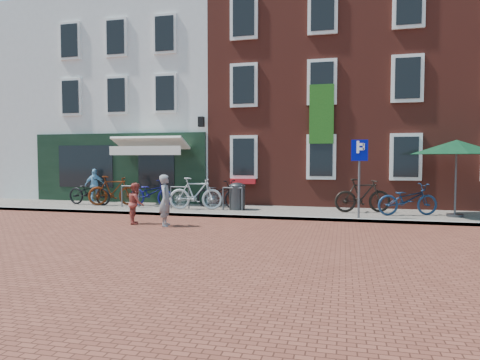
% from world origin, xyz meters
% --- Properties ---
extents(ground, '(80.00, 80.00, 0.00)m').
position_xyz_m(ground, '(0.00, 0.00, 0.00)').
color(ground, brown).
extents(sidewalk, '(24.00, 3.00, 0.10)m').
position_xyz_m(sidewalk, '(1.00, 1.50, 0.05)').
color(sidewalk, slate).
rests_on(sidewalk, ground).
extents(building_stucco, '(8.00, 8.00, 9.00)m').
position_xyz_m(building_stucco, '(-5.00, 7.00, 4.50)').
color(building_stucco, silver).
rests_on(building_stucco, ground).
extents(building_brick_mid, '(6.00, 8.00, 10.00)m').
position_xyz_m(building_brick_mid, '(2.00, 7.00, 5.00)').
color(building_brick_mid, maroon).
rests_on(building_brick_mid, ground).
extents(building_brick_right, '(6.00, 8.00, 10.00)m').
position_xyz_m(building_brick_right, '(8.00, 7.00, 5.00)').
color(building_brick_right, maroon).
rests_on(building_brick_right, ground).
extents(filler_left, '(7.00, 8.00, 9.00)m').
position_xyz_m(filler_left, '(-12.50, 7.00, 4.50)').
color(filler_left, silver).
rests_on(filler_left, ground).
extents(litter_bin, '(0.57, 0.57, 1.04)m').
position_xyz_m(litter_bin, '(0.61, 1.45, 0.64)').
color(litter_bin, '#333436').
rests_on(litter_bin, sidewalk).
extents(parking_sign, '(0.50, 0.08, 2.43)m').
position_xyz_m(parking_sign, '(4.80, 0.24, 1.77)').
color(parking_sign, '#4C4C4F').
rests_on(parking_sign, sidewalk).
extents(parasol, '(2.75, 2.75, 2.53)m').
position_xyz_m(parasol, '(7.78, 1.30, 2.39)').
color(parasol, '#4C4C4F').
rests_on(parasol, sidewalk).
extents(woman, '(0.47, 0.61, 1.49)m').
position_xyz_m(woman, '(-0.64, -2.04, 0.74)').
color(woman, gray).
rests_on(woman, ground).
extents(boy, '(0.67, 0.73, 1.23)m').
position_xyz_m(boy, '(-1.68, -1.83, 0.61)').
color(boy, '#A03E35').
rests_on(boy, ground).
extents(cafe_person, '(0.89, 0.61, 1.41)m').
position_xyz_m(cafe_person, '(-5.89, 2.60, 0.80)').
color(cafe_person, '#7EBCE2').
rests_on(cafe_person, sidewalk).
extents(bicycle_0, '(2.05, 0.92, 1.04)m').
position_xyz_m(bicycle_0, '(-5.47, 1.57, 0.62)').
color(bicycle_0, black).
rests_on(bicycle_0, sidewalk).
extents(bicycle_1, '(2.00, 1.14, 1.16)m').
position_xyz_m(bicycle_1, '(-4.45, 1.60, 0.68)').
color(bicycle_1, '#531D08').
rests_on(bicycle_1, sidewalk).
extents(bicycle_2, '(2.08, 1.08, 1.04)m').
position_xyz_m(bicycle_2, '(-2.88, 1.70, 0.62)').
color(bicycle_2, '#0E0E51').
rests_on(bicycle_2, sidewalk).
extents(bicycle_3, '(1.99, 0.87, 1.16)m').
position_xyz_m(bicycle_3, '(-0.85, 1.11, 0.68)').
color(bicycle_3, '#B0B1B3').
rests_on(bicycle_3, sidewalk).
extents(bicycle_4, '(2.10, 1.35, 1.04)m').
position_xyz_m(bicycle_4, '(-0.23, 1.83, 0.62)').
color(bicycle_4, black).
rests_on(bicycle_4, sidewalk).
extents(bicycle_5, '(2.00, 1.03, 1.16)m').
position_xyz_m(bicycle_5, '(4.97, 1.70, 0.68)').
color(bicycle_5, black).
rests_on(bicycle_5, sidewalk).
extents(bicycle_6, '(2.10, 1.28, 1.04)m').
position_xyz_m(bicycle_6, '(6.36, 1.27, 0.62)').
color(bicycle_6, '#152B4C').
rests_on(bicycle_6, sidewalk).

